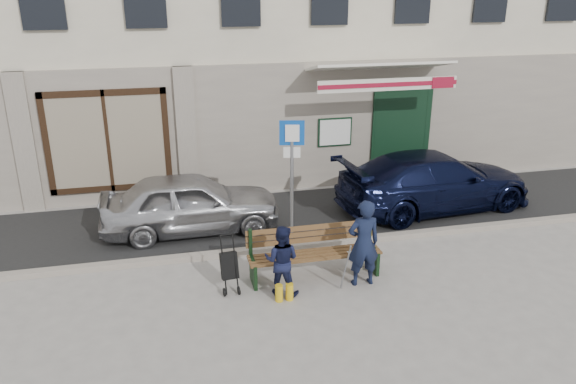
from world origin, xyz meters
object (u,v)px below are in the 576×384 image
object	(u,v)px
bench	(312,254)
car_silver	(191,203)
man	(363,243)
parking_sign	(292,164)
car_navy	(435,181)
stroller	(229,267)
woman	(282,260)

from	to	relation	value
bench	car_silver	bearing A→B (deg)	127.86
man	parking_sign	bearing A→B (deg)	-65.22
car_navy	stroller	xyz separation A→B (m)	(-5.16, -2.66, -0.23)
car_navy	parking_sign	bearing A→B (deg)	101.38
parking_sign	man	xyz separation A→B (m)	(0.85, -1.79, -0.93)
bench	woman	xyz separation A→B (m)	(-0.65, -0.42, 0.17)
woman	stroller	distance (m)	0.92
car_silver	parking_sign	world-z (taller)	parking_sign
bench	stroller	bearing A→B (deg)	-175.59
car_navy	bench	distance (m)	4.45
parking_sign	car_navy	bearing A→B (deg)	29.97
car_navy	bench	xyz separation A→B (m)	(-3.65, -2.54, -0.22)
woman	stroller	xyz separation A→B (m)	(-0.85, 0.31, -0.18)
bench	car_navy	bearing A→B (deg)	34.85
bench	man	bearing A→B (deg)	-28.25
man	stroller	distance (m)	2.35
man	woman	world-z (taller)	man
car_silver	stroller	size ratio (longest dim) A/B	3.75
man	stroller	size ratio (longest dim) A/B	1.58
parking_sign	stroller	distance (m)	2.43
car_navy	woman	world-z (taller)	car_navy
parking_sign	man	bearing A→B (deg)	-52.39
car_silver	woman	xyz separation A→B (m)	(1.31, -2.96, -0.01)
bench	man	distance (m)	0.96
man	stroller	xyz separation A→B (m)	(-2.30, 0.31, -0.35)
car_silver	car_navy	xyz separation A→B (m)	(5.62, 0.01, 0.04)
man	car_navy	bearing A→B (deg)	-134.44
bench	stroller	distance (m)	1.51
bench	man	world-z (taller)	man
car_navy	parking_sign	size ratio (longest dim) A/B	1.80
man	car_silver	bearing A→B (deg)	-47.51
car_silver	bench	distance (m)	3.21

